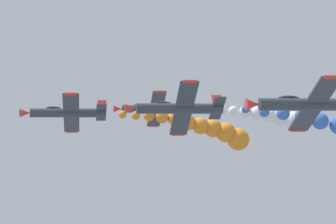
# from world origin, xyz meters

# --- Properties ---
(airplane_lead) EXTENTS (8.53, 10.35, 4.97)m
(airplane_lead) POSITION_xyz_m (5.84, 11.59, 111.81)
(airplane_lead) COLOR #333842
(smoke_trail_lead) EXTENTS (2.81, 16.44, 5.04)m
(smoke_trail_lead) POSITION_xyz_m (5.93, -6.05, 109.75)
(smoke_trail_lead) COLOR orange
(airplane_left_inner) EXTENTS (7.99, 10.35, 5.85)m
(airplane_left_inner) POSITION_xyz_m (-6.43, -0.16, 112.19)
(airplane_left_inner) COLOR #333842
(airplane_right_inner) EXTENTS (8.37, 10.35, 5.26)m
(airplane_right_inner) POSITION_xyz_m (17.55, -0.16, 112.47)
(airplane_right_inner) COLOR #333842
(smoke_trail_right_inner) EXTENTS (4.21, 14.94, 3.46)m
(smoke_trail_right_inner) POSITION_xyz_m (16.05, -16.77, 111.46)
(smoke_trail_right_inner) COLOR white
(airplane_left_outer) EXTENTS (8.54, 10.35, 4.95)m
(airplane_left_outer) POSITION_xyz_m (-17.63, -9.88, 112.43)
(airplane_left_outer) COLOR #333842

